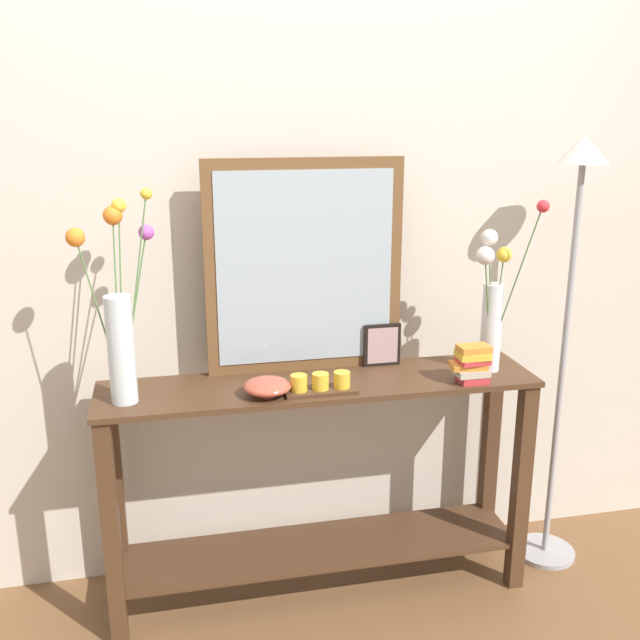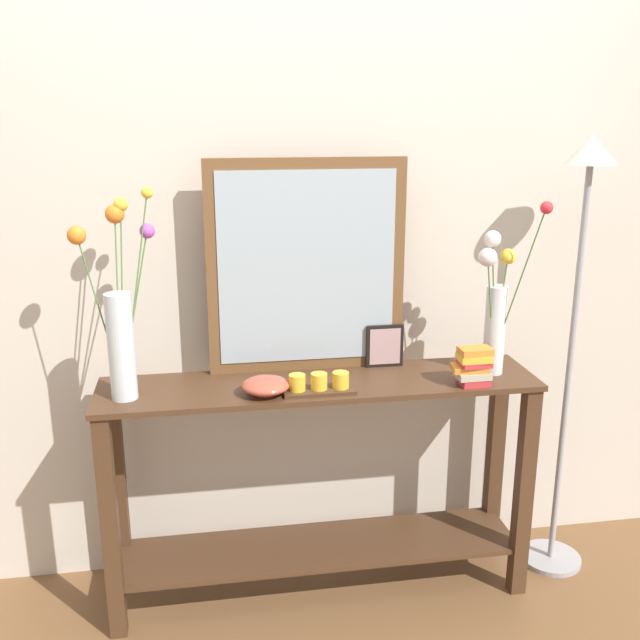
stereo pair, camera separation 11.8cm
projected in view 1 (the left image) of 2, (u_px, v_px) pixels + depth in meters
ground_plane at (320, 590)px, 2.77m from camera, size 7.00×6.00×0.02m
wall_back at (303, 224)px, 2.67m from camera, size 6.40×0.08×2.70m
console_table at (320, 470)px, 2.63m from camera, size 1.54×0.35×0.84m
mirror_leaning at (305, 267)px, 2.56m from camera, size 0.71×0.03×0.76m
tall_vase_left at (119, 322)px, 2.30m from camera, size 0.27×0.20×0.68m
vase_right at (493, 305)px, 2.57m from camera, size 0.22×0.18×0.63m
candle_tray at (321, 384)px, 2.43m from camera, size 0.24×0.09×0.07m
picture_frame_small at (382, 345)px, 2.67m from camera, size 0.14×0.01×0.16m
decorative_bowl at (267, 386)px, 2.40m from camera, size 0.16×0.16×0.06m
book_stack at (472, 364)px, 2.51m from camera, size 0.13×0.10×0.13m
floor_lamp at (571, 286)px, 2.67m from camera, size 0.24×0.24×1.67m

